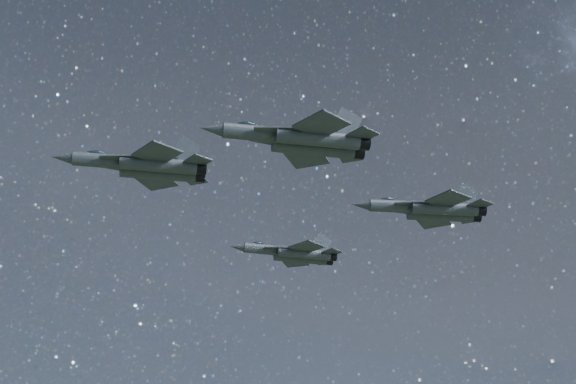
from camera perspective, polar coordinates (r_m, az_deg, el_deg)
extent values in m
cylinder|color=#31383E|center=(83.78, -12.73, 2.16)|extent=(6.92, 1.81, 1.45)
cone|color=#31383E|center=(84.20, -15.75, 2.37)|extent=(2.29, 1.42, 1.30)
ellipsoid|color=#1B2832|center=(84.17, -13.44, 2.64)|extent=(2.25, 1.09, 0.71)
cube|color=#31383E|center=(83.57, -9.45, 1.90)|extent=(7.66, 1.80, 1.20)
cylinder|color=#31383E|center=(82.55, -9.19, 1.91)|extent=(7.85, 1.86, 1.45)
cylinder|color=#31383E|center=(84.21, -9.23, 1.35)|extent=(7.85, 1.86, 1.45)
cylinder|color=black|center=(82.63, -6.24, 1.70)|extent=(1.27, 1.40, 1.33)
cylinder|color=black|center=(84.29, -6.34, 1.14)|extent=(1.27, 1.40, 1.33)
cube|color=#31383E|center=(82.51, -11.61, 2.40)|extent=(4.91, 1.67, 0.11)
cube|color=#31383E|center=(84.75, -11.59, 1.64)|extent=(4.92, 2.16, 0.11)
cube|color=#31383E|center=(80.65, -9.28, 2.74)|extent=(5.17, 5.28, 0.19)
cube|color=#31383E|center=(86.30, -9.38, 0.83)|extent=(5.01, 5.19, 0.19)
cube|color=#31383E|center=(81.63, -6.44, 2.20)|extent=(3.05, 3.10, 0.14)
cube|color=#31383E|center=(85.44, -6.64, 0.92)|extent=(2.95, 3.03, 0.14)
cube|color=#31383E|center=(83.17, -7.26, 2.93)|extent=(3.22, 0.46, 3.30)
cube|color=#31383E|center=(85.23, -7.35, 2.21)|extent=(3.21, 0.58, 3.30)
cylinder|color=#31383E|center=(107.71, -1.49, -4.12)|extent=(6.53, 2.23, 1.35)
cone|color=#31383E|center=(106.91, -3.66, -3.91)|extent=(2.23, 1.49, 1.21)
ellipsoid|color=#1B2832|center=(107.73, -2.02, -3.74)|extent=(2.17, 1.19, 0.67)
cube|color=#31383E|center=(108.75, 0.83, -4.35)|extent=(7.21, 2.27, 1.13)
cylinder|color=#31383E|center=(107.92, 1.13, -4.41)|extent=(7.39, 2.35, 1.35)
cylinder|color=#31383E|center=(109.48, 0.88, -4.71)|extent=(7.39, 2.35, 1.35)
cylinder|color=black|center=(109.01, 3.15, -4.59)|extent=(1.29, 1.39, 1.25)
cylinder|color=black|center=(110.56, 2.88, -4.89)|extent=(1.29, 1.39, 1.25)
cube|color=#31383E|center=(106.96, -0.53, -4.03)|extent=(4.55, 1.19, 0.10)
cube|color=#31383E|center=(109.08, -0.83, -4.45)|extent=(4.57, 2.36, 0.10)
cube|color=#31383E|center=(106.07, 1.34, -3.93)|extent=(4.91, 4.97, 0.17)
cube|color=#31383E|center=(111.38, 0.51, -4.98)|extent=(4.52, 4.74, 0.17)
cube|color=#31383E|center=(107.97, 3.15, -4.28)|extent=(2.90, 2.93, 0.13)
cube|color=#31383E|center=(111.53, 2.53, -4.98)|extent=(2.66, 2.75, 0.13)
cube|color=#31383E|center=(108.98, 2.43, -3.67)|extent=(3.02, 0.49, 3.08)
cube|color=#31383E|center=(110.91, 2.10, -4.06)|extent=(2.97, 0.79, 3.08)
cylinder|color=#31383E|center=(76.44, -1.99, 4.17)|extent=(7.23, 2.06, 1.50)
cone|color=#31383E|center=(75.95, -5.45, 4.48)|extent=(2.41, 1.53, 1.35)
ellipsoid|color=#1B2832|center=(76.65, -2.84, 4.72)|extent=(2.37, 1.19, 0.74)
cube|color=#31383E|center=(77.26, 1.68, 3.79)|extent=(8.00, 2.06, 1.25)
cylinder|color=#31383E|center=(76.31, 2.13, 3.81)|extent=(8.20, 2.13, 1.50)
cylinder|color=#31383E|center=(77.96, 1.81, 3.15)|extent=(8.20, 2.13, 1.50)
cylinder|color=black|center=(77.35, 5.34, 3.49)|extent=(1.36, 1.48, 1.39)
cylinder|color=black|center=(78.98, 4.95, 2.84)|extent=(1.36, 1.48, 1.39)
cube|color=#31383E|center=(75.52, -0.53, 4.44)|extent=(5.10, 1.63, 0.12)
cube|color=#31383E|center=(77.77, -0.89, 3.52)|extent=(5.12, 2.36, 0.12)
cube|color=#31383E|center=(74.40, 2.39, 4.80)|extent=(5.41, 5.51, 0.19)
cube|color=#31383E|center=(80.01, 1.30, 2.52)|extent=(5.17, 5.37, 0.19)
cube|color=#31383E|center=(76.29, 5.32, 4.09)|extent=(3.19, 3.24, 0.14)
cube|color=#31383E|center=(80.04, 4.44, 2.58)|extent=(3.04, 3.13, 0.14)
cube|color=#31383E|center=(77.63, 4.17, 4.88)|extent=(3.36, 0.50, 3.43)
cube|color=#31383E|center=(79.65, 3.72, 4.04)|extent=(3.33, 0.68, 3.43)
cylinder|color=#31383E|center=(90.81, 7.87, -1.02)|extent=(6.62, 1.49, 1.39)
cone|color=#31383E|center=(89.92, 5.21, -0.92)|extent=(2.16, 1.28, 1.25)
ellipsoid|color=#1B2832|center=(90.84, 7.19, -0.61)|extent=(2.14, 0.97, 0.69)
cube|color=#31383E|center=(91.96, 10.68, -1.16)|extent=(7.33, 1.45, 1.16)
cylinder|color=#31383E|center=(91.13, 11.07, -1.18)|extent=(7.51, 1.50, 1.39)
cylinder|color=#31383E|center=(92.69, 10.76, -1.62)|extent=(7.51, 1.50, 1.39)
cylinder|color=black|center=(92.37, 13.51, -1.27)|extent=(1.18, 1.30, 1.28)
cylinder|color=black|center=(93.91, 13.17, -1.71)|extent=(1.18, 1.30, 1.28)
cube|color=#31383E|center=(90.08, 9.04, -0.82)|extent=(4.74, 1.91, 0.11)
cube|color=#31383E|center=(92.21, 8.67, -1.42)|extent=(4.74, 1.78, 0.11)
cube|color=#31383E|center=(89.28, 11.32, -0.52)|extent=(4.88, 5.03, 0.18)
cube|color=#31383E|center=(94.59, 10.30, -2.02)|extent=(4.93, 5.06, 0.18)
cube|color=#31383E|center=(91.33, 13.51, -0.87)|extent=(2.88, 2.95, 0.13)
cube|color=#31383E|center=(94.88, 12.74, -1.87)|extent=(2.90, 2.97, 0.13)
cube|color=#31383E|center=(92.38, 12.56, -0.22)|extent=(3.10, 0.44, 3.17)
cube|color=#31383E|center=(94.30, 12.15, -0.78)|extent=(3.10, 0.41, 3.17)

